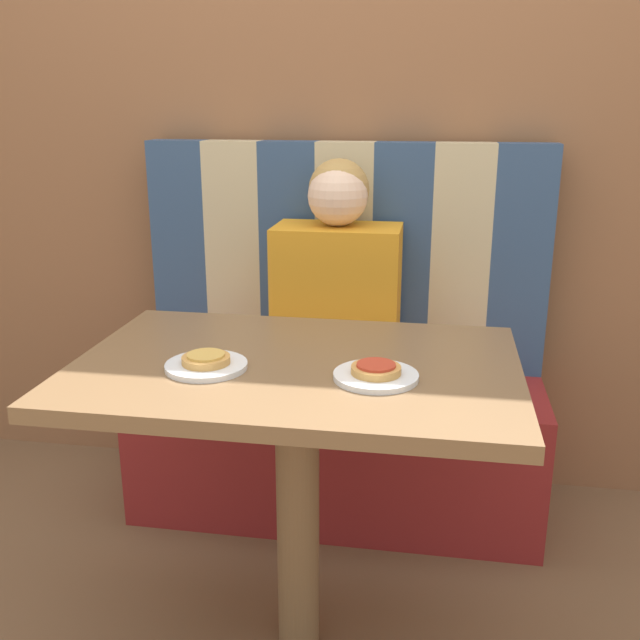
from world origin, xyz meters
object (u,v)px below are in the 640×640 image
plate_left (206,366)px  pizza_right (376,369)px  person (337,281)px  plate_right (376,376)px  pizza_left (206,359)px

plate_left → pizza_right: (0.36, 0.00, 0.02)m
person → plate_right: 0.72m
pizza_left → plate_left: bearing=0.0°
plate_right → pizza_right: size_ratio=1.71×
pizza_left → pizza_right: (0.36, 0.00, 0.00)m
person → pizza_left: (-0.18, -0.70, -0.01)m
person → pizza_left: 0.72m
plate_right → pizza_left: 0.36m
plate_left → pizza_left: pizza_left is taller
plate_left → pizza_left: (-0.00, 0.00, 0.02)m
plate_left → plate_right: bearing=0.0°
pizza_left → pizza_right: bearing=0.0°
plate_left → pizza_right: size_ratio=1.71×
person → pizza_right: person is taller
person → plate_right: (0.18, -0.70, -0.02)m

